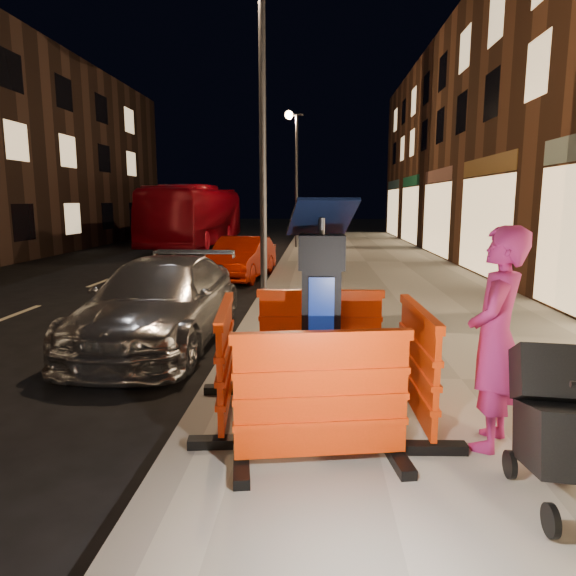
# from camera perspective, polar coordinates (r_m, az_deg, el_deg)

# --- Properties ---
(ground_plane) EXTENTS (120.00, 120.00, 0.00)m
(ground_plane) POSITION_cam_1_polar(r_m,az_deg,el_deg) (6.69, -7.46, -10.72)
(ground_plane) COLOR black
(ground_plane) RESTS_ON ground
(sidewalk) EXTENTS (6.00, 60.00, 0.15)m
(sidewalk) POSITION_cam_1_polar(r_m,az_deg,el_deg) (6.80, 18.65, -10.16)
(sidewalk) COLOR gray
(sidewalk) RESTS_ON ground
(kerb) EXTENTS (0.30, 60.00, 0.15)m
(kerb) POSITION_cam_1_polar(r_m,az_deg,el_deg) (6.67, -7.48, -10.12)
(kerb) COLOR slate
(kerb) RESTS_ON ground
(parking_kiosk) EXTENTS (0.70, 0.70, 2.07)m
(parking_kiosk) POSITION_cam_1_polar(r_m,az_deg,el_deg) (5.03, 3.69, -3.42)
(parking_kiosk) COLOR black
(parking_kiosk) RESTS_ON sidewalk
(barrier_front) EXTENTS (1.56, 0.84, 1.16)m
(barrier_front) POSITION_cam_1_polar(r_m,az_deg,el_deg) (4.26, 3.73, -12.37)
(barrier_front) COLOR red
(barrier_front) RESTS_ON sidewalk
(barrier_back) EXTENTS (1.49, 0.64, 1.16)m
(barrier_back) POSITION_cam_1_polar(r_m,az_deg,el_deg) (6.06, 3.57, -5.60)
(barrier_back) COLOR red
(barrier_back) RESTS_ON sidewalk
(barrier_kerbside) EXTENTS (0.76, 1.54, 1.16)m
(barrier_kerbside) POSITION_cam_1_polar(r_m,az_deg,el_deg) (5.23, -6.94, -8.17)
(barrier_kerbside) COLOR red
(barrier_kerbside) RESTS_ON sidewalk
(barrier_bldgside) EXTENTS (0.66, 1.50, 1.16)m
(barrier_bldgside) POSITION_cam_1_polar(r_m,az_deg,el_deg) (5.25, 14.18, -8.34)
(barrier_bldgside) COLOR red
(barrier_bldgside) RESTS_ON sidewalk
(car_silver) EXTENTS (2.04, 4.80, 1.38)m
(car_silver) POSITION_cam_1_polar(r_m,az_deg,el_deg) (8.77, -13.79, -5.96)
(car_silver) COLOR #AFAFB4
(car_silver) RESTS_ON ground
(car_red) EXTENTS (1.81, 3.94, 1.25)m
(car_red) POSITION_cam_1_polar(r_m,az_deg,el_deg) (15.47, -5.18, 1.02)
(car_red) COLOR #A91601
(car_red) RESTS_ON ground
(bus_doubledecker) EXTENTS (2.91, 11.08, 3.07)m
(bus_doubledecker) POSITION_cam_1_polar(r_m,az_deg,el_deg) (27.02, -10.06, 4.62)
(bus_doubledecker) COLOR maroon
(bus_doubledecker) RESTS_ON ground
(man) EXTENTS (0.75, 0.86, 1.97)m
(man) POSITION_cam_1_polar(r_m,az_deg,el_deg) (4.85, 22.08, -5.25)
(man) COLOR #A52167
(man) RESTS_ON sidewalk
(stroller) EXTENTS (0.70, 0.96, 1.11)m
(stroller) POSITION_cam_1_polar(r_m,az_deg,el_deg) (4.27, 28.30, -13.83)
(stroller) COLOR black
(stroller) RESTS_ON sidewalk
(street_lamp_mid) EXTENTS (0.12, 0.12, 6.00)m
(street_lamp_mid) POSITION_cam_1_polar(r_m,az_deg,el_deg) (9.24, -2.81, 14.81)
(street_lamp_mid) COLOR #3F3F44
(street_lamp_mid) RESTS_ON sidewalk
(street_lamp_far) EXTENTS (0.12, 0.12, 6.00)m
(street_lamp_far) POSITION_cam_1_polar(r_m,az_deg,el_deg) (24.19, 0.95, 11.66)
(street_lamp_far) COLOR #3F3F44
(street_lamp_far) RESTS_ON sidewalk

